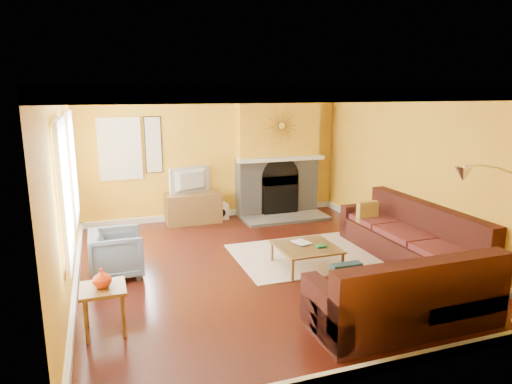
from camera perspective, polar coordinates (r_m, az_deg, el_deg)
name	(u,v)px	position (r m, az deg, el deg)	size (l,w,h in m)	color
floor	(262,266)	(7.22, 0.81, -9.22)	(5.50, 6.00, 0.02)	#4D1A10
ceiling	(263,88)	(6.70, 0.88, 12.92)	(5.50, 6.00, 0.02)	white
wall_back	(214,154)	(9.67, -5.27, 4.71)	(5.50, 0.02, 2.70)	yellow
wall_front	(378,243)	(4.22, 15.01, -6.16)	(5.50, 0.02, 2.70)	yellow
wall_left	(64,194)	(6.45, -22.88, -0.24)	(0.02, 6.00, 2.70)	yellow
wall_right	(416,170)	(8.18, 19.36, 2.59)	(0.02, 6.00, 2.70)	yellow
baseboard	(262,262)	(7.19, 0.81, -8.70)	(5.50, 6.00, 0.12)	white
crown_molding	(263,93)	(6.70, 0.88, 12.33)	(5.50, 6.00, 0.12)	white
window_left_near	(71,167)	(7.70, -22.13, 2.91)	(0.06, 1.22, 1.72)	white
window_left_far	(63,192)	(5.83, -22.94, -0.02)	(0.06, 1.22, 1.72)	white
window_back	(120,149)	(9.33, -16.66, 5.18)	(0.82, 0.06, 1.22)	white
wall_art	(153,145)	(9.38, -12.71, 5.75)	(0.34, 0.04, 1.14)	white
fireplace	(277,153)	(9.88, 2.67, 4.92)	(1.80, 0.40, 2.70)	gray
mantel	(281,159)	(9.68, 3.19, 4.15)	(1.92, 0.22, 0.08)	white
hearth	(286,218)	(9.66, 3.80, -3.29)	(1.80, 0.70, 0.06)	gray
sunburst	(282,126)	(9.61, 3.22, 8.29)	(0.70, 0.04, 0.70)	olive
rug	(308,255)	(7.68, 6.55, -7.77)	(2.40, 1.80, 0.02)	beige
sectional_sofa	(367,247)	(6.83, 13.74, -6.75)	(2.93, 3.58, 0.90)	#3D1813
coffee_table	(306,256)	(7.11, 6.30, -8.02)	(0.90, 0.90, 0.35)	white
media_console	(193,208)	(9.46, -7.85, -1.98)	(1.12, 0.50, 0.61)	brown
tv	(192,180)	(9.33, -7.95, 1.44)	(0.93, 0.12, 0.54)	black
subwoofer	(220,211)	(9.71, -4.57, -2.40)	(0.32, 0.32, 0.32)	white
armchair	(117,253)	(7.02, -17.02, -7.35)	(0.73, 0.75, 0.69)	slate
side_table	(104,309)	(5.55, -18.42, -13.76)	(0.49, 0.49, 0.54)	brown
vase	(102,278)	(5.40, -18.71, -10.13)	(0.21, 0.21, 0.22)	#EB4417
book	(296,244)	(7.07, 5.03, -6.47)	(0.21, 0.28, 0.03)	white
arc_lamp	(501,253)	(5.57, 28.31, -6.77)	(1.25, 0.36, 1.94)	silver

